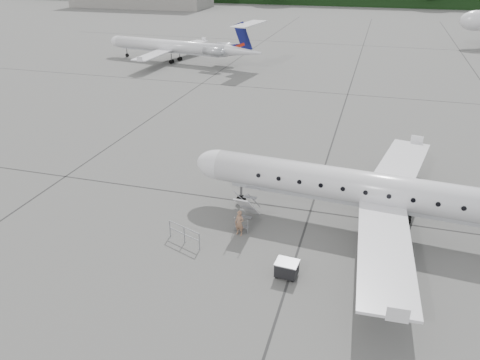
% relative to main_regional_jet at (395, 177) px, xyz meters
% --- Properties ---
extents(ground, '(320.00, 320.00, 0.00)m').
position_rel_main_regional_jet_xyz_m(ground, '(-0.56, -2.12, -3.39)').
color(ground, '#5D5D5B').
rests_on(ground, ground).
extents(main_regional_jet, '(27.84, 21.03, 6.78)m').
position_rel_main_regional_jet_xyz_m(main_regional_jet, '(0.00, 0.00, 0.00)').
color(main_regional_jet, silver).
rests_on(main_regional_jet, ground).
extents(airstair, '(1.02, 2.32, 2.12)m').
position_rel_main_regional_jet_xyz_m(airstair, '(-7.85, -1.52, -2.33)').
color(airstair, silver).
rests_on(airstair, ground).
extents(passenger, '(0.63, 0.50, 1.50)m').
position_rel_main_regional_jet_xyz_m(passenger, '(-7.95, -2.80, -2.64)').
color(passenger, '#88614A').
rests_on(passenger, ground).
extents(safety_railing, '(2.08, 0.87, 1.00)m').
position_rel_main_regional_jet_xyz_m(safety_railing, '(-10.59, -4.45, -2.89)').
color(safety_railing, gray).
rests_on(safety_railing, ground).
extents(baggage_cart, '(1.11, 0.93, 0.91)m').
position_rel_main_regional_jet_xyz_m(baggage_cart, '(-4.67, -5.78, -2.94)').
color(baggage_cart, black).
rests_on(baggage_cart, ground).
extents(bg_regional_left, '(25.69, 20.20, 6.14)m').
position_rel_main_regional_jet_xyz_m(bg_regional_left, '(-30.83, 39.24, -0.32)').
color(bg_regional_left, silver).
rests_on(bg_regional_left, ground).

